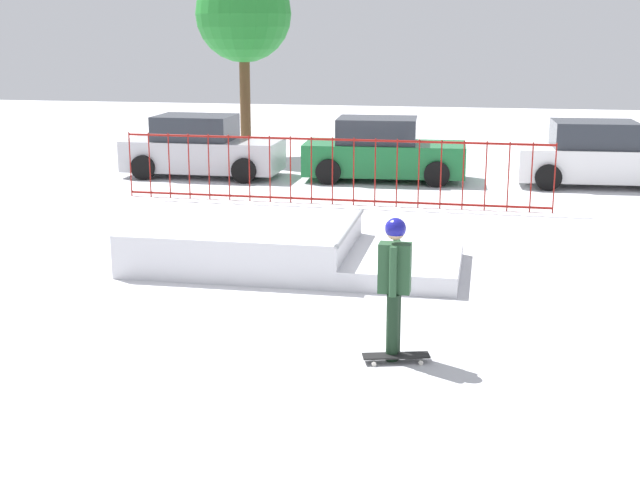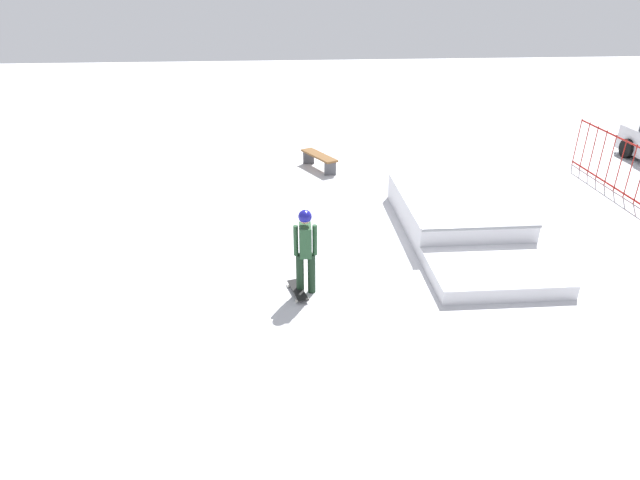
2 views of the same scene
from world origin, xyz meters
name	(u,v)px [view 1 (image 1 of 2)]	position (x,y,z in m)	size (l,w,h in m)	color
ground_plane	(274,273)	(0.00, 0.00, 0.00)	(60.00, 60.00, 0.00)	silver
skate_ramp	(272,247)	(-0.15, 0.48, 0.32)	(5.43, 2.66, 0.74)	silver
skater	(395,277)	(2.26, -3.34, 1.01)	(0.38, 0.44, 1.73)	black
skateboard	(396,356)	(2.31, -3.50, 0.08)	(0.82, 0.41, 0.09)	black
perimeter_fence	(332,170)	(0.00, 5.71, 0.77)	(9.60, 0.25, 1.50)	maroon
parked_car_silver	(202,149)	(-4.03, 8.83, 0.72)	(4.12, 1.96, 1.60)	#B7B7BC
parked_car_green	(383,152)	(0.75, 9.07, 0.72)	(4.17, 2.07, 1.60)	#196B33
parked_car_white	(599,157)	(6.12, 9.21, 0.72)	(4.18, 2.08, 1.60)	white
distant_tree	(243,15)	(-3.85, 12.68, 4.18)	(2.84, 2.84, 5.63)	brown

